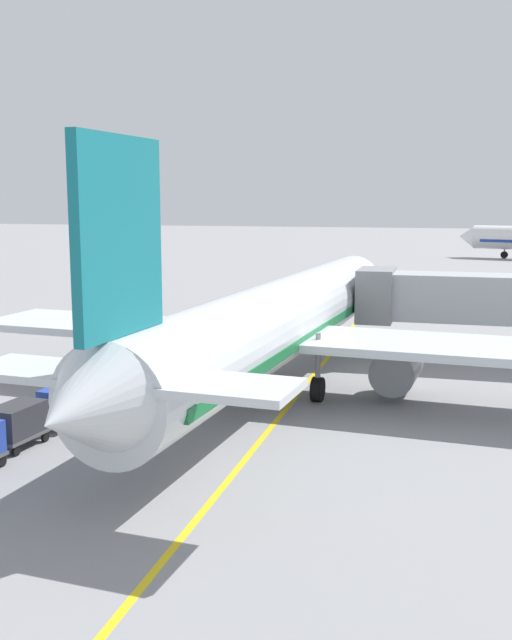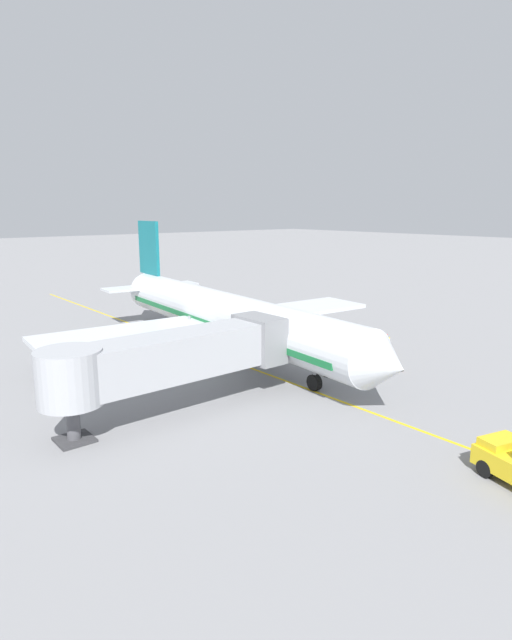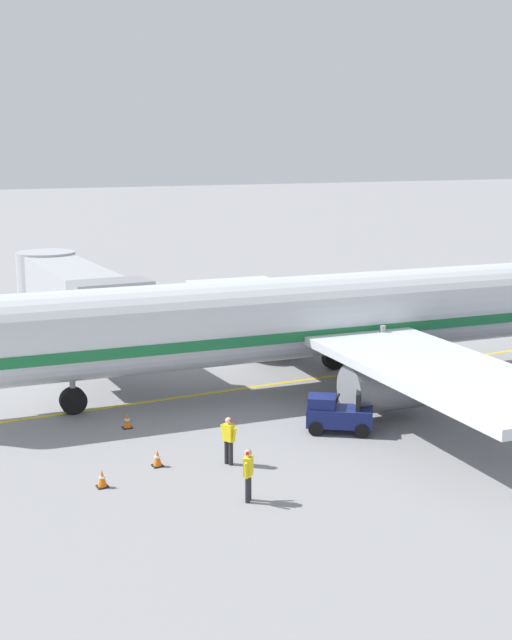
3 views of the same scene
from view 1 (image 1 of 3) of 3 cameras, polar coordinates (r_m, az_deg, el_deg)
ground_plane at (r=34.84m, az=3.38°, el=-5.54°), size 400.00×400.00×0.00m
gate_lead_in_line at (r=34.84m, az=3.38°, el=-5.53°), size 0.24×80.00×0.01m
parked_airliner at (r=34.90m, az=1.88°, el=-0.15°), size 30.32×37.35×10.63m
jet_bridge at (r=42.83m, az=17.96°, el=1.53°), size 15.22×3.50×4.98m
pushback_tractor at (r=60.36m, az=10.00°, el=1.73°), size 3.27×4.82×2.40m
baggage_tug_lead at (r=39.84m, az=-5.51°, el=-2.62°), size 2.41×2.74×1.62m
baggage_cart_front at (r=32.65m, az=-11.95°, el=-5.03°), size 1.52×2.96×1.58m
baggage_cart_second_in_train at (r=30.52m, az=-14.41°, el=-6.13°), size 1.52×2.96×1.58m
baggage_cart_third_in_train at (r=28.43m, az=-17.86°, el=-7.44°), size 1.52×2.96×1.58m
ground_crew_wing_walker at (r=46.75m, az=-7.90°, el=-0.59°), size 0.61×0.53×1.69m
ground_crew_loader at (r=44.93m, az=-4.63°, el=-0.93°), size 0.69×0.38×1.69m
safety_cone_nose_left at (r=45.45m, az=2.45°, el=-1.64°), size 0.36×0.36×0.59m
safety_cone_nose_right at (r=49.23m, az=-2.87°, el=-0.79°), size 0.36×0.36×0.59m
safety_cone_wing_tip at (r=46.88m, az=-2.63°, el=-1.30°), size 0.36×0.36×0.59m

